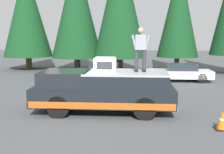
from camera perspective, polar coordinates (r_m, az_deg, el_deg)
name	(u,v)px	position (r m, az deg, el deg)	size (l,w,h in m)	color
ground_plane	(92,112)	(11.30, -4.18, -7.13)	(90.00, 90.00, 0.00)	#4C4F51
pickup_truck	(104,91)	(11.05, -1.71, -2.82)	(2.01, 5.54, 1.65)	black
compressor_unit	(105,64)	(10.86, -1.40, 2.61)	(0.65, 0.84, 0.56)	silver
person_on_truck_bed	(141,48)	(10.81, 5.84, 5.86)	(0.29, 0.72, 1.69)	#333338
parked_car_white	(180,72)	(19.12, 13.79, 0.90)	(1.64, 4.10, 1.16)	white
parked_car_maroon	(103,72)	(18.91, -1.90, 1.07)	(1.64, 4.10, 1.16)	maroon
traffic_cone	(222,121)	(9.87, 21.57, -8.32)	(0.47, 0.47, 0.62)	black
conifer_left	(179,10)	(24.40, 13.43, 13.13)	(3.46, 3.46, 8.98)	#4C3826
conifer_center_left	(120,1)	(23.44, 1.65, 15.27)	(4.34, 4.34, 10.39)	#4C3826
conifer_center_right	(76,6)	(24.67, -7.30, 14.09)	(4.35, 4.35, 9.80)	#4C3826
conifer_right	(27,12)	(26.09, -17.04, 12.63)	(4.25, 4.25, 8.98)	#4C3826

